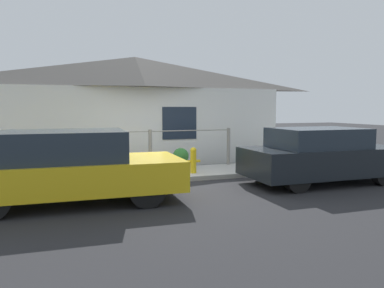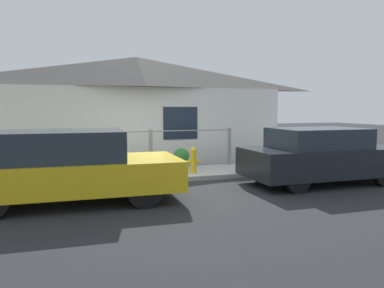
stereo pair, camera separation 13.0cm
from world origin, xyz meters
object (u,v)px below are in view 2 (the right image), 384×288
car_right (321,156)px  potted_plant_near_hydrant (181,157)px  car_left (68,167)px  potted_plant_by_fence (98,162)px  fire_hydrant (193,160)px  potted_plant_corner (276,153)px

car_right → potted_plant_near_hydrant: bearing=139.2°
car_left → potted_plant_by_fence: 2.32m
fire_hydrant → car_right: bearing=-33.1°
potted_plant_by_fence → car_left: bearing=-108.2°
car_left → car_right: 5.76m
car_left → car_right: size_ratio=1.10×
fire_hydrant → potted_plant_near_hydrant: bearing=99.4°
car_right → fire_hydrant: size_ratio=5.63×
potted_plant_near_hydrant → potted_plant_corner: 3.05m
fire_hydrant → potted_plant_corner: (2.93, 0.74, -0.04)m
car_right → potted_plant_by_fence: 5.50m
car_left → potted_plant_corner: car_left is taller
fire_hydrant → potted_plant_by_fence: bearing=169.0°
potted_plant_corner → potted_plant_near_hydrant: bearing=-179.3°
potted_plant_near_hydrant → potted_plant_corner: size_ratio=1.03×
fire_hydrant → potted_plant_corner: fire_hydrant is taller
car_left → potted_plant_near_hydrant: bearing=40.9°
car_right → potted_plant_corner: (0.28, 2.47, -0.23)m
fire_hydrant → potted_plant_by_fence: size_ratio=1.14×
car_right → fire_hydrant: 3.17m
potted_plant_corner → fire_hydrant: bearing=-165.8°
car_right → potted_plant_near_hydrant: 3.69m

